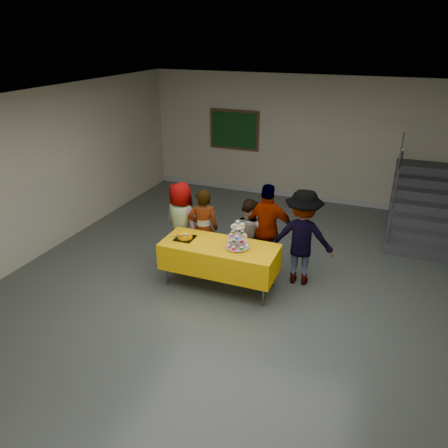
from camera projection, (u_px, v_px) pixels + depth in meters
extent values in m
plane|color=#4C514C|center=(236.00, 303.00, 6.83)|extent=(10.00, 10.00, 0.00)
cube|color=#ACA58B|center=(308.00, 140.00, 10.47)|extent=(8.00, 0.04, 3.00)
cube|color=#ACA58B|center=(20.00, 182.00, 7.56)|extent=(0.04, 10.00, 3.00)
cube|color=silver|center=(238.00, 108.00, 5.61)|extent=(8.00, 10.00, 0.04)
cube|color=#999999|center=(303.00, 196.00, 11.04)|extent=(7.90, 0.03, 0.12)
cylinder|color=#595960|center=(166.00, 266.00, 7.19)|extent=(0.04, 0.04, 0.73)
cylinder|color=#595960|center=(264.00, 286.00, 6.62)|extent=(0.04, 0.04, 0.73)
cylinder|color=#595960|center=(182.00, 250.00, 7.68)|extent=(0.04, 0.04, 0.73)
cylinder|color=#595960|center=(274.00, 268.00, 7.12)|extent=(0.04, 0.04, 0.73)
cube|color=#595960|center=(219.00, 246.00, 7.00)|extent=(1.80, 0.70, 0.02)
cube|color=#F2AB04|center=(219.00, 257.00, 7.08)|extent=(1.88, 0.78, 0.44)
cylinder|color=silver|center=(238.00, 248.00, 6.88)|extent=(0.18, 0.18, 0.01)
cylinder|color=silver|center=(238.00, 236.00, 6.80)|extent=(0.02, 0.02, 0.42)
cylinder|color=silver|center=(238.00, 246.00, 6.87)|extent=(0.38, 0.38, 0.01)
cylinder|color=silver|center=(238.00, 237.00, 6.80)|extent=(0.30, 0.30, 0.01)
cylinder|color=silver|center=(238.00, 227.00, 6.73)|extent=(0.22, 0.22, 0.01)
cube|color=black|center=(185.00, 238.00, 7.19)|extent=(0.30, 0.30, 0.02)
cylinder|color=#FFAB00|center=(185.00, 236.00, 7.17)|extent=(0.25, 0.25, 0.07)
ellipsoid|color=#FFAB00|center=(185.00, 234.00, 7.16)|extent=(0.25, 0.25, 0.05)
ellipsoid|color=white|center=(186.00, 234.00, 7.10)|extent=(0.08, 0.08, 0.02)
cube|color=silver|center=(180.00, 236.00, 7.05)|extent=(0.30, 0.16, 0.04)
imported|color=slate|center=(181.00, 223.00, 7.80)|extent=(0.86, 0.71, 1.51)
imported|color=slate|center=(203.00, 229.00, 7.61)|extent=(0.63, 0.54, 1.47)
imported|color=slate|center=(248.00, 235.00, 7.56)|extent=(0.76, 0.67, 1.33)
imported|color=#5D5C66|center=(267.00, 230.00, 7.41)|extent=(0.99, 0.52, 1.62)
imported|color=slate|center=(302.00, 238.00, 7.11)|extent=(1.11, 0.71, 1.64)
cube|color=#424447|center=(420.00, 252.00, 8.23)|extent=(1.30, 0.30, 0.18)
cube|color=#424447|center=(421.00, 241.00, 8.44)|extent=(1.30, 0.30, 0.36)
cube|color=#424447|center=(421.00, 231.00, 8.66)|extent=(1.30, 0.30, 0.54)
cube|color=#424447|center=(422.00, 221.00, 8.88)|extent=(1.30, 0.30, 0.72)
cube|color=#424447|center=(422.00, 211.00, 9.10)|extent=(1.30, 0.30, 0.90)
cube|color=#424447|center=(423.00, 203.00, 9.32)|extent=(1.30, 0.30, 1.08)
cube|color=#424447|center=(423.00, 194.00, 9.54)|extent=(1.30, 0.30, 1.26)
cube|color=#424447|center=(423.00, 190.00, 9.79)|extent=(1.30, 0.30, 1.26)
cylinder|color=#595960|center=(389.00, 230.00, 8.24)|extent=(0.04, 0.04, 0.90)
cylinder|color=#595960|center=(395.00, 190.00, 8.70)|extent=(0.04, 0.04, 0.90)
cylinder|color=#595960|center=(401.00, 153.00, 9.24)|extent=(0.04, 0.04, 0.90)
cylinder|color=#595960|center=(399.00, 168.00, 8.56)|extent=(0.04, 1.85, 1.20)
cube|color=#472B16|center=(234.00, 130.00, 11.03)|extent=(1.30, 0.04, 1.00)
cube|color=#133C15|center=(234.00, 130.00, 11.01)|extent=(1.18, 0.02, 0.88)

